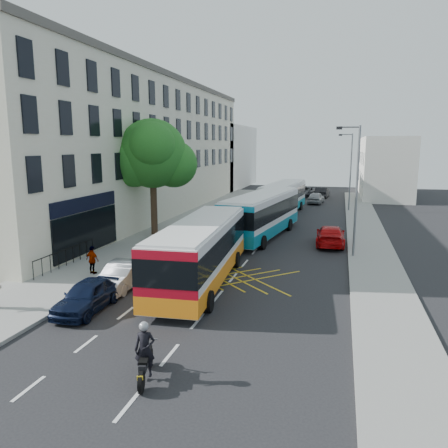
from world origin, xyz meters
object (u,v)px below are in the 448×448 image
Objects in this scene: street_tree at (152,154)px; lamp_far at (350,168)px; pedestrian_far at (92,260)px; red_hatchback at (330,235)px; distant_car_dark at (322,192)px; distant_car_silver at (316,198)px; bus_mid at (262,214)px; parked_car_silver at (122,275)px; distant_car_grey at (306,192)px; parked_car_blue at (87,296)px; motorbike at (145,352)px; lamp_near at (355,184)px; bus_far at (283,198)px; bus_near at (201,251)px.

lamp_far is at bearing 49.19° from street_tree.
street_tree reaches higher than pedestrian_far.
red_hatchback is 28.68m from distant_car_dark.
distant_car_dark is at bearing -87.89° from red_hatchback.
bus_mid is at bearing 87.87° from distant_car_silver.
bus_mid is 3.03× the size of parked_car_silver.
distant_car_grey is at bearing 95.57° from bus_mid.
lamp_far is 34.25m from parked_car_blue.
street_tree reaches higher than distant_car_silver.
bus_mid is 2.80× the size of distant_car_dark.
pedestrian_far is at bearing 149.46° from parked_car_silver.
motorbike is 6.56m from parked_car_blue.
red_hatchback is at bearing 101.69° from distant_car_silver.
pedestrian_far is at bearing -94.22° from distant_car_grey.
pedestrian_far is at bearing 117.05° from parked_car_blue.
pedestrian_far is at bearing 79.32° from distant_car_silver.
bus_far is (-6.50, 16.80, -2.96)m from lamp_near.
lamp_near is 32.28m from distant_car_dark.
parked_car_blue is 38.47m from distant_car_silver.
lamp_near is at bearing 104.02° from distant_car_silver.
parked_car_silver is 15.70m from red_hatchback.
bus_far reaches higher than motorbike.
motorbike is 42.31m from distant_car_silver.
lamp_far is at bearing 129.01° from distant_car_silver.
street_tree is 2.13× the size of distant_car_silver.
parked_car_blue is at bearing 56.32° from red_hatchback.
parked_car_silver is 35.44m from distant_car_silver.
bus_mid reaches higher than red_hatchback.
bus_mid is 14.67m from parked_car_silver.
distant_car_dark is at bearing -88.80° from pedestrian_far.
red_hatchback is at bearing 61.00° from motorbike.
motorbike is at bearing -59.30° from parked_car_silver.
lamp_near is 18.26m from bus_far.
street_tree is at bearing -130.81° from lamp_far.
street_tree reaches higher than parked_car_blue.
lamp_near is 33.50m from distant_car_grey.
lamp_near and lamp_far have the same top height.
parked_car_silver is at bearing -100.17° from bus_mid.
bus_far reaches higher than distant_car_grey.
bus_far is at bearing 82.11° from distant_car_dark.
red_hatchback is at bearing 112.99° from lamp_near.
pedestrian_far is (-9.93, -33.28, 0.21)m from distant_car_silver.
distant_car_dark reaches higher than parked_car_blue.
distant_car_grey is at bearing 80.96° from parked_car_blue.
motorbike is 0.48× the size of distant_car_dark.
parked_car_silver is at bearing 83.59° from distant_car_dark.
motorbike is at bearing -85.98° from bus_near.
street_tree reaches higher than distant_car_dark.
bus_near reaches higher than distant_car_grey.
distant_car_grey is at bearing 113.03° from lamp_far.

